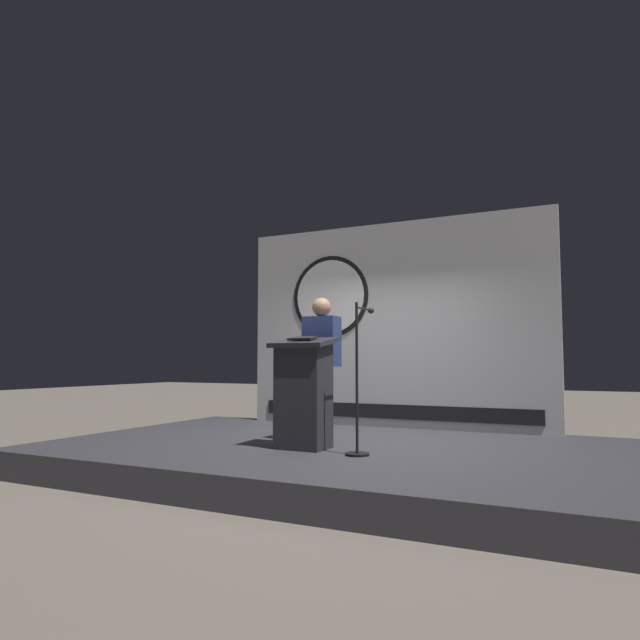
{
  "coord_description": "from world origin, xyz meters",
  "views": [
    {
      "loc": [
        2.63,
        -5.82,
        1.23
      ],
      "look_at": [
        -0.22,
        -0.05,
        1.7
      ],
      "focal_mm": 31.65,
      "sensor_mm": 36.0,
      "label": 1
    }
  ],
  "objects": [
    {
      "name": "ground_plane",
      "position": [
        0.0,
        0.0,
        0.0
      ],
      "size": [
        40.0,
        40.0,
        0.0
      ],
      "primitive_type": "plane",
      "color": "#6B6056"
    },
    {
      "name": "stage_platform",
      "position": [
        0.0,
        0.0,
        0.15
      ],
      "size": [
        6.4,
        4.0,
        0.3
      ],
      "primitive_type": "cube",
      "color": "#333338",
      "rests_on": "ground"
    },
    {
      "name": "banner_display",
      "position": [
        -0.03,
        1.85,
        1.76
      ],
      "size": [
        4.48,
        0.12,
        2.92
      ],
      "color": "silver",
      "rests_on": "stage_platform"
    },
    {
      "name": "podium",
      "position": [
        -0.22,
        -0.45,
        0.89
      ],
      "size": [
        0.64,
        0.5,
        1.2
      ],
      "color": "#26262B",
      "rests_on": "stage_platform"
    },
    {
      "name": "speaker_person",
      "position": [
        -0.23,
        0.03,
        1.15
      ],
      "size": [
        0.4,
        0.26,
        1.66
      ],
      "color": "black",
      "rests_on": "stage_platform"
    },
    {
      "name": "microphone_stand",
      "position": [
        0.46,
        -0.54,
        0.84
      ],
      "size": [
        0.24,
        0.56,
        1.52
      ],
      "color": "black",
      "rests_on": "stage_platform"
    }
  ]
}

